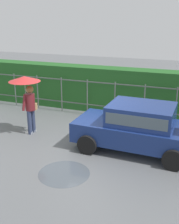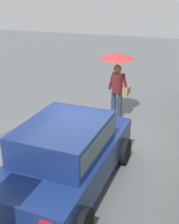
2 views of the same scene
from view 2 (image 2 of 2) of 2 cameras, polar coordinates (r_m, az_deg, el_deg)
name	(u,v)px [view 2 (image 2 of 2)]	position (r m, az deg, el deg)	size (l,w,h in m)	color
ground_plane	(87,149)	(7.53, -0.57, -7.28)	(40.00, 40.00, 0.00)	slate
car	(67,152)	(5.83, -4.44, -7.89)	(3.78, 1.94, 1.48)	navy
pedestrian	(117,70)	(8.92, 5.49, 8.19)	(1.07, 1.07, 2.06)	#2D3856
puddle_near	(21,138)	(8.27, -13.22, -5.02)	(1.38, 1.38, 0.00)	#4C545B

